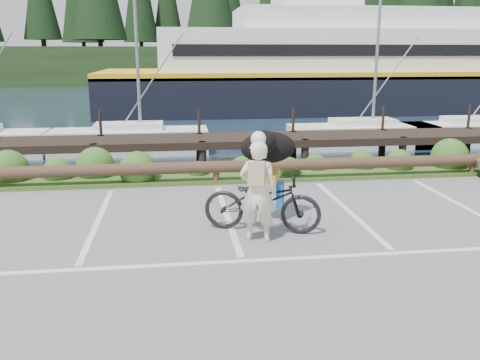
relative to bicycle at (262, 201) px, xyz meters
name	(u,v)px	position (x,y,z in m)	size (l,w,h in m)	color
ground	(239,252)	(-0.56, -1.00, -0.58)	(72.00, 72.00, 0.00)	#605F62
harbor_backdrop	(181,72)	(-0.16, 77.42, -0.58)	(170.00, 160.00, 30.00)	#172538
vegetation_strip	(214,176)	(-0.56, 4.30, -0.53)	(34.00, 1.60, 0.10)	#3D5B21
log_rail	(216,184)	(-0.56, 3.60, -0.58)	(32.00, 0.30, 0.60)	#443021
bicycle	(262,201)	(0.00, 0.00, 0.00)	(0.77, 2.21, 1.16)	black
cyclist	(258,191)	(-0.16, -0.49, 0.33)	(0.67, 0.44, 1.83)	#EEE3CA
dog	(268,147)	(0.22, 0.67, 0.89)	(1.08, 0.53, 0.63)	black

